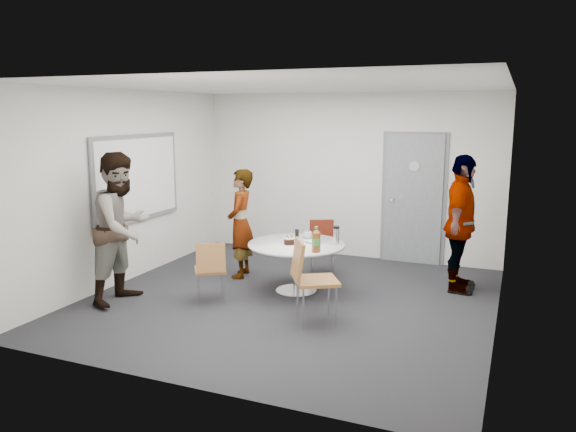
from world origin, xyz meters
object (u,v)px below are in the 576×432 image
at_px(chair_near_left, 210,266).
at_px(person_right, 460,224).
at_px(table, 298,250).
at_px(person_left, 122,228).
at_px(person_main, 241,224).
at_px(chair_near_right, 308,273).
at_px(whiteboard, 138,178).
at_px(chair_far, 322,241).
at_px(door, 413,199).

bearing_deg(chair_near_left, person_right, -3.31).
height_order(table, person_right, person_right).
xyz_separation_m(chair_near_left, person_left, (-1.06, -0.34, 0.47)).
xyz_separation_m(person_main, person_right, (3.02, 0.51, 0.13)).
relative_size(table, chair_near_right, 1.33).
xyz_separation_m(whiteboard, chair_near_left, (1.57, -0.68, -0.97)).
bearing_deg(chair_near_right, person_left, -117.59).
distance_m(chair_near_right, person_main, 2.08).
relative_size(table, person_left, 0.68).
relative_size(chair_near_left, chair_far, 1.00).
bearing_deg(person_main, person_right, 85.46).
height_order(table, person_left, person_left).
bearing_deg(chair_near_left, table, 8.48).
distance_m(chair_near_right, person_right, 2.40).
bearing_deg(person_left, whiteboard, 28.87).
bearing_deg(chair_far, table, 67.33).
xyz_separation_m(whiteboard, person_right, (4.41, 1.02, -0.53)).
height_order(whiteboard, person_right, whiteboard).
relative_size(table, chair_near_left, 1.61).
height_order(whiteboard, person_main, whiteboard).
xyz_separation_m(door, chair_far, (-1.14, -1.13, -0.54)).
distance_m(door, person_left, 4.49).
bearing_deg(chair_near_left, person_main, 64.48).
bearing_deg(door, chair_near_right, -100.97).
bearing_deg(person_right, table, 115.54).
distance_m(chair_far, person_right, 2.04).
distance_m(whiteboard, chair_near_right, 3.19).
bearing_deg(whiteboard, chair_near_right, -16.11).
height_order(table, chair_near_left, table).
distance_m(door, table, 2.46).
distance_m(whiteboard, person_left, 1.24).
height_order(chair_near_left, person_left, person_left).
xyz_separation_m(chair_near_left, chair_near_right, (1.38, -0.18, 0.11)).
bearing_deg(person_right, door, 35.16).
bearing_deg(table, person_right, 24.43).
height_order(whiteboard, person_left, whiteboard).
bearing_deg(door, chair_far, -135.22).
relative_size(person_left, person_right, 1.03).
bearing_deg(table, chair_near_right, -62.81).
bearing_deg(chair_near_right, chair_far, 163.31).
xyz_separation_m(table, person_right, (1.96, 0.89, 0.34)).
height_order(chair_near_right, person_left, person_left).
distance_m(door, chair_near_right, 3.22).
bearing_deg(door, chair_near_left, -123.91).
height_order(door, chair_near_left, door).
distance_m(whiteboard, chair_far, 2.85).
bearing_deg(door, whiteboard, -147.34).
distance_m(table, chair_far, 1.03).
height_order(chair_near_right, person_right, person_right).
xyz_separation_m(chair_far, person_left, (-1.91, -2.17, 0.47)).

